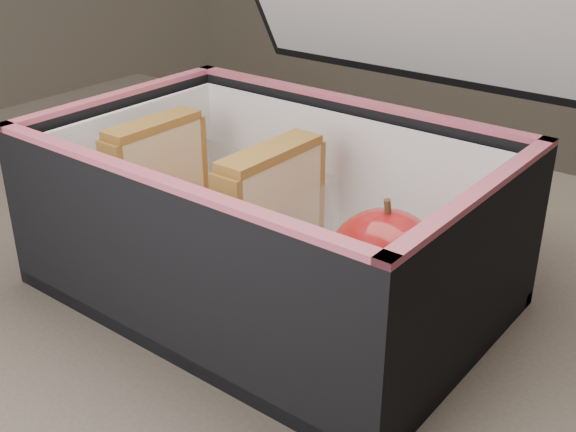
# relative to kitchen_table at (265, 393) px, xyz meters

# --- Properties ---
(kitchen_table) EXTENTS (1.20, 0.80, 0.75)m
(kitchen_table) POSITION_rel_kitchen_table_xyz_m (0.00, 0.00, 0.00)
(kitchen_table) COLOR brown
(kitchen_table) RESTS_ON ground
(lunch_bag) EXTENTS (0.33, 0.33, 0.31)m
(lunch_bag) POSITION_rel_kitchen_table_xyz_m (-0.00, 0.02, 0.16)
(lunch_bag) COLOR black
(lunch_bag) RESTS_ON kitchen_table
(plastic_tub) EXTENTS (0.17, 0.12, 0.07)m
(plastic_tub) POSITION_rel_kitchen_table_xyz_m (-0.06, 0.01, 0.14)
(plastic_tub) COLOR white
(plastic_tub) RESTS_ON lunch_bag
(sandwich_left) EXTENTS (0.02, 0.09, 0.10)m
(sandwich_left) POSITION_rel_kitchen_table_xyz_m (-0.12, 0.01, 0.16)
(sandwich_left) COLOR tan
(sandwich_left) RESTS_ON plastic_tub
(sandwich_right) EXTENTS (0.03, 0.09, 0.10)m
(sandwich_right) POSITION_rel_kitchen_table_xyz_m (-0.00, 0.01, 0.16)
(sandwich_right) COLOR tan
(sandwich_right) RESTS_ON plastic_tub
(carrot_sticks) EXTENTS (0.06, 0.16, 0.03)m
(carrot_sticks) POSITION_rel_kitchen_table_xyz_m (-0.06, 0.02, 0.12)
(carrot_sticks) COLOR #DB480E
(carrot_sticks) RESTS_ON plastic_tub
(paper_napkin) EXTENTS (0.08, 0.09, 0.01)m
(paper_napkin) POSITION_rel_kitchen_table_xyz_m (0.09, 0.02, 0.11)
(paper_napkin) COLOR white
(paper_napkin) RESTS_ON lunch_bag
(red_apple) EXTENTS (0.08, 0.08, 0.08)m
(red_apple) POSITION_rel_kitchen_table_xyz_m (0.09, 0.02, 0.15)
(red_apple) COLOR #8E0D00
(red_apple) RESTS_ON paper_napkin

